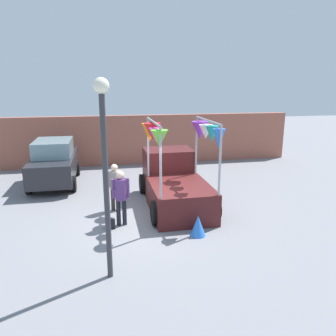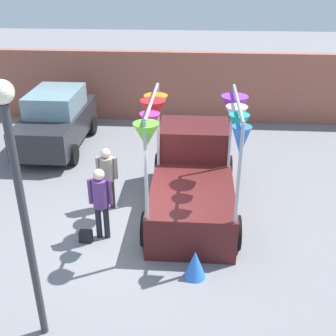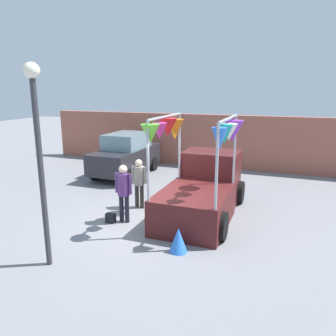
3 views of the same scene
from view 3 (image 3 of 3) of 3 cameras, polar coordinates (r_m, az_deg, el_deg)
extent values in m
plane|color=slate|center=(9.74, -2.51, -9.42)|extent=(60.00, 60.00, 0.00)
cube|color=#4C1919|center=(9.43, 4.57, -6.97)|extent=(1.90, 2.60, 1.00)
cube|color=#4C1919|center=(11.16, 7.48, -1.63)|extent=(1.80, 1.40, 1.80)
cube|color=#8CB2C6|center=(11.05, 7.56, 0.63)|extent=(1.76, 1.37, 0.60)
cylinder|color=black|center=(11.86, 3.33, -3.22)|extent=(0.22, 0.76, 0.76)
cylinder|color=black|center=(11.47, 12.44, -4.12)|extent=(0.22, 0.76, 0.76)
cylinder|color=black|center=(9.16, -2.47, -8.38)|extent=(0.22, 0.76, 0.76)
cylinder|color=black|center=(8.64, 9.38, -9.95)|extent=(0.22, 0.76, 0.76)
cylinder|color=#A5A5AD|center=(10.41, 2.00, 3.77)|extent=(0.07, 0.07, 2.06)
cylinder|color=#A5A5AD|center=(10.00, 11.50, 3.10)|extent=(0.07, 0.07, 2.06)
cylinder|color=#A5A5AD|center=(8.18, -3.50, 1.05)|extent=(0.07, 0.07, 2.06)
cylinder|color=#A5A5AD|center=(7.65, 8.48, 0.04)|extent=(0.07, 0.07, 2.06)
cylinder|color=#A5A5AD|center=(9.14, -0.43, 8.94)|extent=(0.07, 2.44, 0.07)
cylinder|color=#A5A5AD|center=(8.67, 10.48, 8.46)|extent=(0.07, 2.44, 0.07)
cone|color=#66CC33|center=(8.21, -3.09, 5.99)|extent=(0.69, 0.69, 0.47)
cone|color=blue|center=(7.69, 8.92, 4.88)|extent=(0.52, 0.52, 0.57)
cone|color=#D83399|center=(8.77, -1.47, 6.45)|extent=(0.57, 0.57, 0.44)
cone|color=teal|center=(8.28, 9.81, 5.80)|extent=(0.57, 0.57, 0.49)
cone|color=red|center=(9.33, -0.05, 7.07)|extent=(0.73, 0.73, 0.52)
cone|color=white|center=(8.88, 10.57, 6.13)|extent=(0.60, 0.60, 0.46)
cone|color=orange|center=(9.91, 1.21, 6.74)|extent=(0.75, 0.75, 0.61)
cone|color=purple|center=(9.48, 11.24, 6.36)|extent=(0.85, 0.85, 0.59)
cube|color=#26262B|center=(14.89, -7.38, 1.70)|extent=(1.70, 4.00, 0.90)
cube|color=#72939E|center=(14.88, -7.20, 4.75)|extent=(1.50, 2.10, 0.66)
cylinder|color=black|center=(16.45, -7.92, 1.22)|extent=(0.18, 0.64, 0.64)
cylinder|color=black|center=(15.72, -2.46, 0.76)|extent=(0.18, 0.64, 0.64)
cylinder|color=black|center=(14.37, -12.66, -0.79)|extent=(0.18, 0.64, 0.64)
cylinder|color=black|center=(13.53, -6.62, -1.44)|extent=(0.18, 0.64, 0.64)
cylinder|color=black|center=(9.74, -8.10, -6.95)|extent=(0.13, 0.13, 0.82)
cylinder|color=black|center=(9.66, -7.15, -7.09)|extent=(0.13, 0.13, 0.82)
cylinder|color=#593372|center=(9.47, -7.76, -2.87)|extent=(0.34, 0.34, 0.65)
sphere|color=beige|center=(9.36, -7.85, -0.24)|extent=(0.25, 0.25, 0.25)
cylinder|color=#593372|center=(9.57, -8.93, -2.54)|extent=(0.09, 0.09, 0.58)
cylinder|color=#593372|center=(9.36, -6.58, -2.82)|extent=(0.09, 0.09, 0.58)
cylinder|color=#2D2823|center=(10.86, -5.44, -4.83)|extent=(0.13, 0.13, 0.77)
cylinder|color=#2D2823|center=(10.78, -4.58, -4.94)|extent=(0.13, 0.13, 0.77)
cylinder|color=gray|center=(10.62, -5.09, -1.35)|extent=(0.34, 0.34, 0.61)
sphere|color=beige|center=(10.52, -5.13, 0.87)|extent=(0.23, 0.23, 0.23)
cylinder|color=gray|center=(10.71, -6.15, -1.08)|extent=(0.09, 0.09, 0.55)
cylinder|color=gray|center=(10.52, -4.01, -1.30)|extent=(0.09, 0.09, 0.55)
cube|color=black|center=(9.80, -9.96, -8.58)|extent=(0.28, 0.16, 0.28)
cylinder|color=#333338|center=(7.34, -21.15, -1.58)|extent=(0.12, 0.12, 4.00)
sphere|color=#F2EDCC|center=(7.12, -22.67, 15.44)|extent=(0.32, 0.32, 0.32)
cube|color=#9E5947|center=(16.40, 7.94, 4.66)|extent=(18.00, 0.36, 2.60)
cone|color=blue|center=(7.99, 1.81, -12.44)|extent=(0.53, 0.53, 0.60)
camera|label=1|loc=(5.06, -86.62, 5.40)|focal=35.00mm
camera|label=2|loc=(3.02, -73.39, 43.22)|focal=45.00mm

